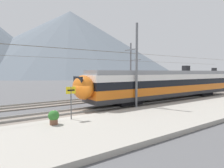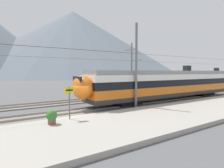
# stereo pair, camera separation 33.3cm
# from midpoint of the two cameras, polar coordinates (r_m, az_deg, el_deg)

# --- Properties ---
(ground_plane) EXTENTS (400.00, 400.00, 0.00)m
(ground_plane) POSITION_cam_midpoint_polar(r_m,az_deg,el_deg) (15.85, -12.11, -9.80)
(ground_plane) COLOR #565659
(platform_slab) EXTENTS (120.00, 6.73, 0.31)m
(platform_slab) POSITION_cam_midpoint_polar(r_m,az_deg,el_deg) (11.91, -3.93, -13.57)
(platform_slab) COLOR #A39E93
(platform_slab) RESTS_ON ground
(track_near) EXTENTS (120.00, 3.00, 0.28)m
(track_near) POSITION_cam_midpoint_polar(r_m,az_deg,el_deg) (16.82, -13.49, -8.79)
(track_near) COLOR slate
(track_near) RESTS_ON ground
(track_far) EXTENTS (120.00, 3.00, 0.28)m
(track_far) POSITION_cam_midpoint_polar(r_m,az_deg,el_deg) (22.02, -18.53, -5.88)
(track_far) COLOR slate
(track_far) RESTS_ON ground
(train_near_platform) EXTENTS (24.42, 3.03, 4.27)m
(train_near_platform) POSITION_cam_midpoint_polar(r_m,az_deg,el_deg) (24.02, 16.20, 0.14)
(train_near_platform) COLOR #2D2D30
(train_near_platform) RESTS_ON track_near
(train_far_track) EXTENTS (35.38, 2.97, 4.27)m
(train_far_track) POSITION_cam_midpoint_polar(r_m,az_deg,el_deg) (40.89, 25.36, 1.41)
(train_far_track) COLOR #2D2D30
(train_far_track) RESTS_ON track_far
(catenary_mast_mid) EXTENTS (44.25, 2.01, 8.43)m
(catenary_mast_mid) POSITION_cam_midpoint_polar(r_m,az_deg,el_deg) (18.23, 6.91, 5.82)
(catenary_mast_mid) COLOR slate
(catenary_mast_mid) RESTS_ON ground
(catenary_mast_far_side) EXTENTS (44.25, 2.59, 8.36)m
(catenary_mast_far_side) POSITION_cam_midpoint_polar(r_m,az_deg,el_deg) (29.91, 5.73, 4.96)
(catenary_mast_far_side) COLOR slate
(catenary_mast_far_side) RESTS_ON ground
(platform_sign) EXTENTS (0.70, 0.08, 2.35)m
(platform_sign) POSITION_cam_midpoint_polar(r_m,az_deg,el_deg) (13.40, -13.40, -3.51)
(platform_sign) COLOR #59595B
(platform_sign) RESTS_ON platform_slab
(potted_plant_platform_edge) EXTENTS (0.70, 0.70, 0.93)m
(potted_plant_platform_edge) POSITION_cam_midpoint_polar(r_m,az_deg,el_deg) (12.61, -18.49, -9.59)
(potted_plant_platform_edge) COLOR brown
(potted_plant_platform_edge) RESTS_ON platform_slab
(mountain_central_peak) EXTENTS (192.65, 192.65, 59.54)m
(mountain_central_peak) POSITION_cam_midpoint_polar(r_m,az_deg,el_deg) (178.72, -12.88, 12.16)
(mountain_central_peak) COLOR slate
(mountain_central_peak) RESTS_ON ground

